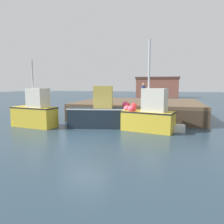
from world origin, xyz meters
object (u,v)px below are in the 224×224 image
rowboat (173,128)px  fishing_boat_mid (148,115)px  fishing_boat_near_left (35,112)px  dockworker (143,93)px  fishing_boat_near_right (98,113)px  mooring_buoy_foreground (15,123)px

rowboat → fishing_boat_mid: bearing=-171.4°
fishing_boat_near_left → fishing_boat_mid: (7.79, 0.61, 0.02)m
rowboat → dockworker: 5.88m
fishing_boat_near_right → mooring_buoy_foreground: bearing=-170.5°
fishing_boat_near_right → fishing_boat_near_left: bearing=-169.8°
rowboat → dockworker: (-2.44, 4.94, 2.04)m
fishing_boat_mid → rowboat: bearing=8.6°
fishing_boat_near_left → mooring_buoy_foreground: fishing_boat_near_left is taller
fishing_boat_near_right → mooring_buoy_foreground: (-5.85, -0.97, -0.72)m
fishing_boat_mid → dockworker: fishing_boat_mid is taller
fishing_boat_near_left → rowboat: fishing_boat_near_left is taller
fishing_boat_near_right → fishing_boat_mid: (3.45, -0.18, 0.07)m
fishing_boat_near_left → fishing_boat_near_right: size_ratio=1.15×
fishing_boat_near_right → dockworker: size_ratio=2.47×
fishing_boat_near_left → rowboat: (9.33, 0.84, -0.82)m
fishing_boat_near_left → rowboat: 9.40m
fishing_boat_near_right → fishing_boat_mid: 3.46m
fishing_boat_mid → mooring_buoy_foreground: size_ratio=9.49×
fishing_boat_near_left → dockworker: size_ratio=2.84×
fishing_boat_mid → mooring_buoy_foreground: bearing=-175.1°
rowboat → mooring_buoy_foreground: bearing=-174.6°
dockworker → fishing_boat_near_right: bearing=-117.1°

